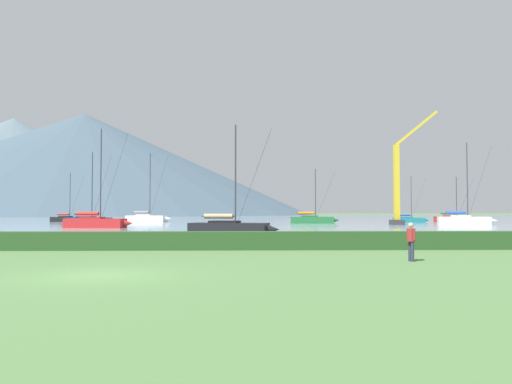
{
  "coord_description": "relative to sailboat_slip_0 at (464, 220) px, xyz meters",
  "views": [
    {
      "loc": [
        4.73,
        -16.63,
        2.13
      ],
      "look_at": [
        6.57,
        47.72,
        4.64
      ],
      "focal_mm": 34.82,
      "sensor_mm": 36.0,
      "label": 1
    }
  ],
  "objects": [
    {
      "name": "distant_hill_central_peak",
      "position": [
        -177.67,
        340.07,
        38.85
      ],
      "size": [
        282.82,
        282.82,
        79.26
      ],
      "primitive_type": "cone",
      "color": "#4C6070",
      "rests_on": "ground_plane"
    },
    {
      "name": "sailboat_slip_11",
      "position": [
        5.8,
        17.15,
        -0.1
      ],
      "size": [
        8.26,
        2.68,
        8.95
      ],
      "rotation": [
        0.0,
        0.0,
        -0.03
      ],
      "color": "red",
      "rests_on": "harbor_water"
    },
    {
      "name": "sailboat_slip_10",
      "position": [
        -23.58,
        7.42,
        -0.07
      ],
      "size": [
        8.64,
        2.89,
        9.59
      ],
      "rotation": [
        0.0,
        0.0,
        -0.05
      ],
      "color": "#236B38",
      "rests_on": "harbor_water"
    },
    {
      "name": "sailboat_slip_0",
      "position": [
        0.0,
        0.0,
        0.0
      ],
      "size": [
        9.27,
        4.7,
        13.27
      ],
      "rotation": [
        0.0,
        0.0,
        -0.27
      ],
      "color": "white",
      "rests_on": "harbor_water"
    },
    {
      "name": "sailboat_slip_3",
      "position": [
        -54.71,
        -14.91,
        -0.03
      ],
      "size": [
        8.86,
        3.44,
        12.78
      ],
      "rotation": [
        0.0,
        0.0,
        -0.12
      ],
      "color": "red",
      "rests_on": "harbor_water"
    },
    {
      "name": "harbor_water",
      "position": [
        -40.72,
        74.34,
        -0.77
      ],
      "size": [
        320.0,
        246.0,
        0.0
      ],
      "primitive_type": "cube",
      "color": "#8499A8",
      "rests_on": "ground_plane"
    },
    {
      "name": "distant_hill_east_ridge",
      "position": [
        -138.16,
        242.82,
        31.91
      ],
      "size": [
        290.68,
        290.68,
        65.38
      ],
      "primitive_type": "cone",
      "color": "#425666",
      "rests_on": "ground_plane"
    },
    {
      "name": "sailboat_slip_9",
      "position": [
        -70.98,
        21.39,
        -0.16
      ],
      "size": [
        7.4,
        3.19,
        9.82
      ],
      "rotation": [
        0.0,
        0.0,
        -0.17
      ],
      "color": "black",
      "rests_on": "harbor_water"
    },
    {
      "name": "sailboat_slip_6",
      "position": [
        -4.32,
        13.68,
        -0.21
      ],
      "size": [
        6.78,
        2.77,
        8.9
      ],
      "rotation": [
        0.0,
        0.0,
        -0.14
      ],
      "color": "#19707A",
      "rests_on": "harbor_water"
    },
    {
      "name": "sailboat_slip_1",
      "position": [
        -37.03,
        -35.13,
        -0.11
      ],
      "size": [
        8.21,
        4.1,
        9.86
      ],
      "rotation": [
        0.0,
        0.0,
        -0.26
      ],
      "color": "black",
      "rests_on": "harbor_water"
    },
    {
      "name": "ground_plane",
      "position": [
        -40.72,
        -62.66,
        -0.77
      ],
      "size": [
        1000.0,
        1000.0,
        0.0
      ],
      "primitive_type": "plane",
      "color": "#517A42"
    },
    {
      "name": "sailboat_slip_8",
      "position": [
        -55.14,
        21.6,
        0.02
      ],
      "size": [
        9.48,
        4.46,
        13.95
      ],
      "rotation": [
        0.0,
        0.0,
        -0.22
      ],
      "color": "white",
      "rests_on": "harbor_water"
    },
    {
      "name": "distant_hill_west_ridge",
      "position": [
        -230.67,
        346.67,
        40.04
      ],
      "size": [
        316.3,
        316.3,
        81.63
      ],
      "primitive_type": "cone",
      "color": "slate",
      "rests_on": "ground_plane"
    },
    {
      "name": "sailboat_slip_5",
      "position": [
        -60.41,
        0.66,
        -0.07
      ],
      "size": [
        8.43,
        4.18,
        11.58
      ],
      "rotation": [
        0.0,
        0.0,
        -0.26
      ],
      "color": "navy",
      "rests_on": "harbor_water"
    },
    {
      "name": "hedge_line",
      "position": [
        -40.72,
        -51.66,
        -0.27
      ],
      "size": [
        80.0,
        1.2,
        1.0
      ],
      "primitive_type": "cube",
      "color": "#284C23",
      "rests_on": "ground_plane"
    },
    {
      "name": "dock_crane",
      "position": [
        -11.14,
        -1.44,
        5.08
      ],
      "size": [
        7.75,
        2.0,
        18.24
      ],
      "color": "#333338",
      "rests_on": "ground_plane"
    },
    {
      "name": "person_standing_walker",
      "position": [
        -28.8,
        -58.36,
        0.2
      ],
      "size": [
        0.36,
        0.55,
        1.65
      ],
      "rotation": [
        0.0,
        0.0,
        0.27
      ],
      "color": "#2D3347",
      "rests_on": "ground_plane"
    }
  ]
}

